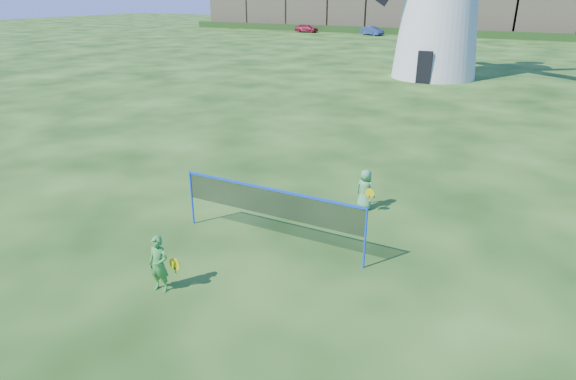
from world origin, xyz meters
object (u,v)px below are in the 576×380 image
Objects in this scene: badminton_net at (271,203)px; player_boy at (365,190)px; car_left at (306,28)px; car_right at (372,31)px; player_girl at (159,264)px.

badminton_net is 3.52m from player_boy.
badminton_net is 70.00m from car_left.
player_boy is (1.37, 3.20, -0.53)m from badminton_net.
badminton_net is 4.13× the size of player_boy.
car_left reaches higher than car_right.
player_boy is 0.32× the size of car_left.
player_boy is 67.74m from car_left.
car_right is at bearing 99.31° from player_girl.
car_left is (-28.79, 66.24, 0.00)m from player_girl.
player_girl is at bearing -140.51° from car_right.
badminton_net is 65.83m from car_right.
car_left reaches higher than player_boy.
car_right is (-20.20, 59.88, 0.01)m from player_boy.
car_left is 1.00× the size of car_right.
player_girl is at bearing -152.07° from car_left.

